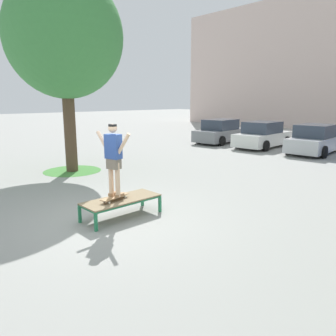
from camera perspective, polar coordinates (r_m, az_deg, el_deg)
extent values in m
plane|color=#999993|center=(8.13, -10.50, -8.60)|extent=(120.00, 120.00, 0.00)
cube|color=#237A4C|center=(8.96, -4.40, -5.23)|extent=(0.06, 0.06, 0.38)
cube|color=#237A4C|center=(8.45, -1.40, -6.26)|extent=(0.06, 0.06, 0.38)
cube|color=#237A4C|center=(8.00, -14.82, -7.71)|extent=(0.06, 0.06, 0.38)
cube|color=#237A4C|center=(7.42, -12.20, -9.13)|extent=(0.06, 0.06, 0.38)
cylinder|color=#237A4C|center=(8.38, -9.35, -5.03)|extent=(0.09, 1.90, 0.05)
cylinder|color=#237A4C|center=(7.83, -6.47, -6.15)|extent=(0.09, 1.90, 0.05)
cylinder|color=#237A4C|center=(8.64, -2.96, -4.37)|extent=(0.76, 0.07, 0.05)
cylinder|color=#237A4C|center=(7.64, -13.64, -6.88)|extent=(0.76, 0.07, 0.05)
cube|color=#847051|center=(8.09, -7.97, -5.30)|extent=(0.80, 1.92, 0.03)
cube|color=#9E754C|center=(7.96, -9.04, -4.87)|extent=(0.40, 0.82, 0.02)
cylinder|color=silver|center=(8.23, -8.11, -4.70)|extent=(0.04, 0.06, 0.06)
cylinder|color=silver|center=(8.13, -7.31, -4.87)|extent=(0.04, 0.06, 0.06)
cylinder|color=silver|center=(7.83, -10.80, -5.64)|extent=(0.04, 0.06, 0.06)
cylinder|color=silver|center=(7.73, -9.99, -5.84)|extent=(0.04, 0.06, 0.06)
cylinder|color=beige|center=(7.92, -9.67, -1.85)|extent=(0.11, 0.11, 0.82)
cube|color=#99704C|center=(8.05, -9.34, -4.37)|extent=(0.16, 0.26, 0.07)
cylinder|color=beige|center=(7.79, -8.59, -2.04)|extent=(0.11, 0.11, 0.82)
cube|color=#99704C|center=(7.92, -8.26, -4.60)|extent=(0.16, 0.26, 0.07)
cube|color=#756B5B|center=(7.78, -9.22, 0.73)|extent=(0.34, 0.27, 0.24)
cube|color=#2D4C99|center=(7.71, -9.32, 3.65)|extent=(0.41, 0.31, 0.56)
cylinder|color=beige|center=(7.90, -10.96, 4.35)|extent=(0.41, 0.18, 0.52)
cylinder|color=beige|center=(7.50, -7.63, 4.08)|extent=(0.41, 0.18, 0.52)
sphere|color=beige|center=(7.66, -9.42, 6.69)|extent=(0.20, 0.20, 0.20)
cylinder|color=black|center=(7.66, -9.44, 7.21)|extent=(0.19, 0.19, 0.05)
cylinder|color=brown|center=(13.49, -16.36, 6.20)|extent=(0.45, 0.45, 3.21)
ellipsoid|color=#3D8442|center=(13.62, -17.25, 20.67)|extent=(4.27, 4.27, 4.48)
cylinder|color=#47893D|center=(13.73, -15.98, -0.46)|extent=(2.22, 2.22, 0.01)
cube|color=slate|center=(21.96, 9.08, 5.63)|extent=(2.21, 4.38, 0.70)
cube|color=#2D3847|center=(21.77, 8.92, 7.35)|extent=(1.81, 2.28, 0.64)
cylinder|color=black|center=(23.53, 8.99, 5.52)|extent=(0.29, 0.62, 0.60)
cylinder|color=black|center=(22.68, 12.64, 5.15)|extent=(0.29, 0.62, 0.60)
cylinder|color=black|center=(21.37, 5.26, 4.99)|extent=(0.29, 0.62, 0.60)
cylinder|color=black|center=(20.44, 9.14, 4.58)|extent=(0.29, 0.62, 0.60)
cube|color=silver|center=(20.31, 15.89, 4.83)|extent=(2.03, 4.32, 0.70)
cube|color=#2D3847|center=(20.11, 15.79, 6.70)|extent=(1.72, 2.22, 0.64)
cylinder|color=black|center=(21.87, 15.49, 4.77)|extent=(0.27, 0.62, 0.60)
cylinder|color=black|center=(21.13, 19.56, 4.29)|extent=(0.27, 0.62, 0.60)
cylinder|color=black|center=(19.63, 11.87, 4.19)|extent=(0.27, 0.62, 0.60)
cylinder|color=black|center=(18.80, 16.28, 3.64)|extent=(0.27, 0.62, 0.60)
cube|color=#B7BABF|center=(19.05, 23.84, 3.85)|extent=(2.10, 4.35, 0.70)
cube|color=#2D3847|center=(18.84, 23.86, 5.83)|extent=(1.76, 2.24, 0.64)
cylinder|color=black|center=(20.58, 22.74, 3.87)|extent=(0.28, 0.62, 0.60)
cylinder|color=black|center=(18.17, 19.91, 3.14)|extent=(0.28, 0.62, 0.60)
cylinder|color=black|center=(17.59, 25.01, 2.48)|extent=(0.28, 0.62, 0.60)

